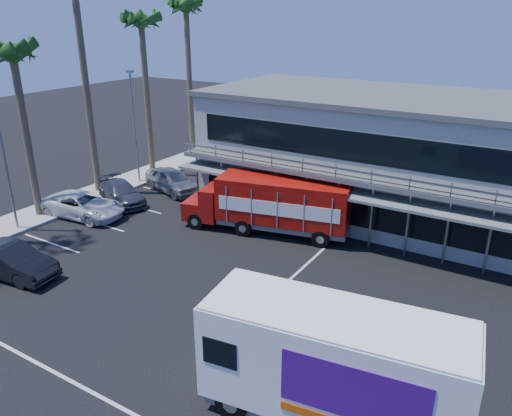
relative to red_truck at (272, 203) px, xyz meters
The scene contains 14 objects.
ground 8.66m from the red_truck, 80.16° to the right, with size 120.00×120.00×0.00m, color black.
building 8.16m from the red_truck, 55.93° to the left, with size 22.40×12.00×7.30m.
curb_strip 13.86m from the red_truck, behind, with size 3.00×32.00×0.16m, color #A5A399.
palm_c 16.28m from the red_truck, 158.28° to the right, with size 2.80×2.80×10.75m.
palm_e 16.57m from the red_truck, 160.70° to the left, with size 2.80×2.80×12.25m.
palm_f 19.58m from the red_truck, 143.39° to the left, with size 2.80×2.80×13.25m.
light_pole_near 14.97m from the red_truck, 150.01° to the right, with size 0.50×0.25×8.09m.
light_pole_far 13.31m from the red_truck, 168.30° to the left, with size 0.50×0.25×8.09m.
red_truck is the anchor object (origin of this frame).
white_van 14.15m from the red_truck, 53.03° to the right, with size 8.06×3.66×3.80m.
parked_car_b 13.55m from the red_truck, 126.55° to the right, with size 1.67×4.79×1.58m, color black.
parked_car_c 11.78m from the red_truck, 160.29° to the right, with size 2.46×5.33×1.48m, color silver.
parked_car_d 10.91m from the red_truck, behind, with size 1.93×4.75×1.38m, color #313642.
parked_car_e 9.77m from the red_truck, 165.46° to the left, with size 1.94×4.82×1.64m, color gray.
Camera 1 is at (11.39, -14.38, 11.75)m, focal length 35.00 mm.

